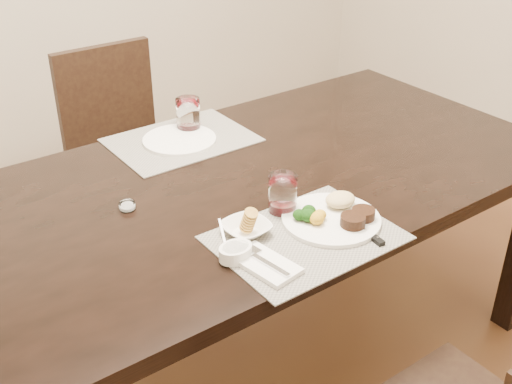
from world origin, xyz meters
TOP-DOWN VIEW (x-y plane):
  - ground_plane at (0.00, 0.00)m, footprint 4.50×4.50m
  - dining_table at (0.00, 0.00)m, footprint 2.00×1.00m
  - chair_far at (0.00, 0.93)m, footprint 0.42×0.42m
  - placemat_near at (-0.08, -0.36)m, footprint 0.46×0.34m
  - placemat_far at (-0.03, 0.34)m, footprint 0.46×0.34m
  - dinner_plate at (0.04, -0.34)m, footprint 0.27×0.27m
  - napkin_fork at (-0.23, -0.40)m, footprint 0.12×0.18m
  - steak_knife at (0.06, -0.43)m, footprint 0.03×0.22m
  - cracker_bowl at (-0.19, -0.25)m, footprint 0.12×0.12m
  - sauce_ramekin at (-0.27, -0.33)m, footprint 0.09×0.13m
  - wine_glass_near at (-0.04, -0.22)m, footprint 0.08×0.08m
  - far_plate at (-0.05, 0.34)m, footprint 0.25×0.25m
  - wine_glass_far at (0.03, 0.40)m, footprint 0.08×0.08m
  - salt_cellar at (-0.38, 0.04)m, footprint 0.04×0.04m

SIDE VIEW (x-z plane):
  - ground_plane at x=0.00m, z-range 0.00..0.00m
  - chair_far at x=0.00m, z-range 0.05..0.95m
  - dining_table at x=0.00m, z-range 0.29..1.04m
  - placemat_near at x=-0.08m, z-range 0.75..0.75m
  - placemat_far at x=-0.03m, z-range 0.75..0.75m
  - steak_knife at x=0.06m, z-range 0.75..0.76m
  - far_plate at x=-0.05m, z-range 0.75..0.76m
  - salt_cellar at x=-0.38m, z-range 0.75..0.77m
  - napkin_fork at x=-0.23m, z-range 0.75..0.77m
  - dinner_plate at x=0.04m, z-range 0.75..0.79m
  - cracker_bowl at x=-0.19m, z-range 0.74..0.80m
  - sauce_ramekin at x=-0.27m, z-range 0.74..0.81m
  - wine_glass_near at x=-0.04m, z-range 0.75..0.86m
  - wine_glass_far at x=0.03m, z-range 0.75..0.86m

